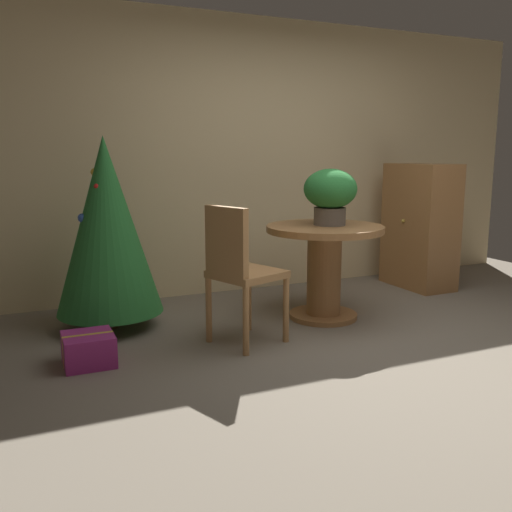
{
  "coord_description": "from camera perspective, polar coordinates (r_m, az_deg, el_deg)",
  "views": [
    {
      "loc": [
        -2.4,
        -2.89,
        1.35
      ],
      "look_at": [
        -0.91,
        0.42,
        0.68
      ],
      "focal_mm": 39.55,
      "sensor_mm": 36.0,
      "label": 1
    }
  ],
  "objects": [
    {
      "name": "flower_vase",
      "position": [
        4.58,
        7.49,
        6.39
      ],
      "size": [
        0.43,
        0.43,
        0.45
      ],
      "color": "#665B51",
      "rests_on": "round_dining_table"
    },
    {
      "name": "gift_box_purple",
      "position": [
        3.82,
        -16.57,
        -9.05
      ],
      "size": [
        0.32,
        0.32,
        0.2
      ],
      "color": "#9E287A",
      "rests_on": "ground_plane"
    },
    {
      "name": "round_dining_table",
      "position": [
        4.6,
        6.92,
        -0.34
      ],
      "size": [
        0.95,
        0.95,
        0.77
      ],
      "color": "#9E6B3D",
      "rests_on": "ground_plane"
    },
    {
      "name": "wooden_chair_left",
      "position": [
        3.91,
        -1.73,
        -1.13
      ],
      "size": [
        0.56,
        0.56,
        0.99
      ],
      "color": "#B27F4C",
      "rests_on": "ground_plane"
    },
    {
      "name": "wooden_cabinet",
      "position": [
        5.89,
        16.24,
        2.93
      ],
      "size": [
        0.43,
        0.73,
        1.24
      ],
      "color": "#9E6B3D",
      "rests_on": "ground_plane"
    },
    {
      "name": "holiday_tree",
      "position": [
        4.4,
        -14.84,
        2.96
      ],
      "size": [
        0.8,
        0.8,
        1.47
      ],
      "color": "brown",
      "rests_on": "ground_plane"
    },
    {
      "name": "back_wall_panel",
      "position": [
        5.63,
        0.97,
        9.98
      ],
      "size": [
        6.0,
        0.1,
        2.6
      ],
      "primitive_type": "cube",
      "color": "beige",
      "rests_on": "ground_plane"
    },
    {
      "name": "ground_plane",
      "position": [
        3.99,
        14.71,
        -9.61
      ],
      "size": [
        6.6,
        6.6,
        0.0
      ],
      "primitive_type": "plane",
      "color": "#756B5B"
    }
  ]
}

